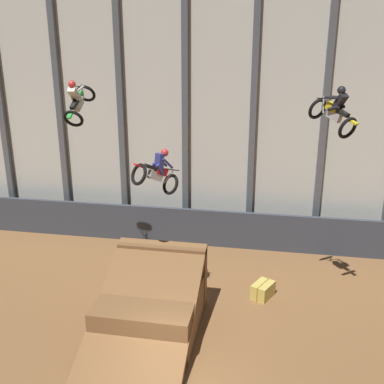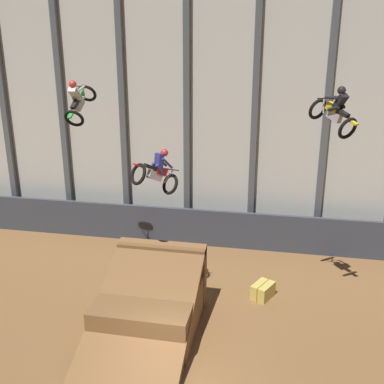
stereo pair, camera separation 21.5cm
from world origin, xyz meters
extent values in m
cube|color=beige|center=(0.00, 10.71, 6.07)|extent=(32.00, 0.12, 12.15)
cube|color=#4C5156|center=(-10.64, 10.51, 6.07)|extent=(0.28, 0.28, 12.15)
cube|color=#4C5156|center=(-7.60, 10.51, 6.07)|extent=(0.28, 0.28, 12.15)
cube|color=#4C5156|center=(-4.56, 10.51, 6.07)|extent=(0.28, 0.28, 12.15)
cube|color=#4C5156|center=(-1.52, 10.51, 6.07)|extent=(0.28, 0.28, 12.15)
cube|color=#4C5156|center=(1.52, 10.51, 6.07)|extent=(0.28, 0.28, 12.15)
cube|color=#4C5156|center=(4.56, 10.51, 6.07)|extent=(0.28, 0.28, 12.15)
cube|color=#383D47|center=(0.00, 9.72, 0.88)|extent=(31.36, 0.20, 1.76)
cube|color=brown|center=(-1.21, 3.03, 0.68)|extent=(3.10, 3.54, 1.36)
cube|color=brown|center=(-1.21, 4.55, 1.13)|extent=(3.17, 0.50, 2.27)
cube|color=brown|center=(-1.21, 2.27, 1.13)|extent=(3.17, 5.14, 2.45)
torus|color=black|center=(-4.50, 6.55, 7.27)|extent=(0.74, 0.50, 0.67)
torus|color=black|center=(-4.53, 5.37, 6.52)|extent=(0.74, 0.50, 0.67)
cube|color=#B7B7BC|center=(-4.52, 5.85, 6.97)|extent=(0.19, 0.59, 0.52)
cube|color=green|center=(-4.52, 5.89, 7.23)|extent=(0.21, 0.50, 0.44)
cube|color=black|center=(-4.53, 5.54, 7.03)|extent=(0.17, 0.54, 0.40)
cube|color=green|center=(-4.54, 5.14, 6.68)|extent=(0.15, 0.34, 0.24)
cylinder|color=#B7B7BC|center=(-4.51, 6.27, 7.38)|extent=(0.06, 0.16, 0.55)
cylinder|color=black|center=(-4.52, 6.10, 7.56)|extent=(0.57, 0.40, 0.04)
cube|color=silver|center=(-4.53, 5.56, 7.37)|extent=(0.29, 0.51, 0.46)
sphere|color=red|center=(-4.53, 5.47, 7.70)|extent=(0.27, 0.37, 0.36)
cylinder|color=silver|center=(-4.64, 5.75, 7.19)|extent=(0.12, 0.43, 0.13)
cylinder|color=silver|center=(-4.40, 5.74, 7.19)|extent=(0.12, 0.43, 0.13)
cylinder|color=silver|center=(-4.68, 5.75, 7.52)|extent=(0.09, 0.53, 0.19)
cylinder|color=silver|center=(-4.36, 5.74, 7.52)|extent=(0.09, 0.53, 0.19)
torus|color=black|center=(-0.91, 4.75, 4.48)|extent=(0.82, 0.78, 0.71)
torus|color=black|center=(-1.71, 3.76, 5.07)|extent=(0.82, 0.78, 0.71)
cube|color=#B7B7BC|center=(-1.31, 4.26, 4.90)|extent=(0.51, 0.57, 0.47)
cube|color=red|center=(-1.16, 4.44, 5.01)|extent=(0.47, 0.51, 0.40)
cube|color=black|center=(-1.38, 4.17, 5.20)|extent=(0.48, 0.54, 0.34)
cube|color=red|center=(-1.70, 3.78, 5.34)|extent=(0.33, 0.36, 0.21)
cylinder|color=#B7B7BC|center=(-0.95, 4.70, 4.77)|extent=(0.32, 0.38, 0.42)
cylinder|color=black|center=(-0.91, 4.75, 5.00)|extent=(0.65, 0.19, 0.04)
cube|color=navy|center=(-1.19, 4.40, 5.37)|extent=(0.37, 0.36, 0.52)
sphere|color=red|center=(-1.05, 4.58, 5.61)|extent=(0.42, 0.43, 0.35)
cylinder|color=navy|center=(-1.32, 4.43, 5.11)|extent=(0.28, 0.31, 0.42)
cylinder|color=navy|center=(-1.13, 4.28, 5.11)|extent=(0.28, 0.31, 0.42)
cylinder|color=navy|center=(-1.18, 4.68, 5.28)|extent=(0.33, 0.38, 0.42)
cylinder|color=navy|center=(-0.93, 4.48, 5.28)|extent=(0.33, 0.38, 0.42)
torus|color=black|center=(3.83, 6.00, 6.98)|extent=(0.77, 0.73, 0.73)
torus|color=black|center=(4.70, 4.99, 6.54)|extent=(0.77, 0.73, 0.73)
cube|color=#B7B7BC|center=(4.32, 5.43, 6.86)|extent=(0.51, 0.56, 0.43)
cube|color=yellow|center=(4.25, 5.50, 7.10)|extent=(0.47, 0.50, 0.36)
cube|color=black|center=(4.51, 5.21, 7.00)|extent=(0.49, 0.54, 0.29)
cube|color=yellow|center=(4.81, 4.85, 6.76)|extent=(0.34, 0.37, 0.17)
cylinder|color=#B7B7BC|center=(3.99, 5.81, 7.15)|extent=(0.10, 0.11, 0.55)
cylinder|color=black|center=(4.07, 5.73, 7.36)|extent=(0.62, 0.28, 0.04)
cube|color=black|center=(4.44, 5.29, 7.32)|extent=(0.50, 0.52, 0.51)
sphere|color=black|center=(4.44, 5.29, 7.66)|extent=(0.41, 0.42, 0.33)
cylinder|color=black|center=(4.26, 5.32, 7.09)|extent=(0.37, 0.40, 0.23)
cylinder|color=black|center=(4.44, 5.47, 7.09)|extent=(0.37, 0.40, 0.23)
cylinder|color=black|center=(4.17, 5.35, 7.42)|extent=(0.40, 0.45, 0.10)
cylinder|color=black|center=(4.42, 5.56, 7.42)|extent=(0.40, 0.45, 0.10)
cube|color=#CCB751|center=(2.38, 5.54, 0.28)|extent=(0.93, 1.07, 0.56)
cube|color=#996623|center=(2.38, 5.54, 0.28)|extent=(0.43, 0.84, 0.57)
camera|label=1|loc=(2.42, -9.48, 8.96)|focal=42.00mm
camera|label=2|loc=(2.63, -9.44, 8.96)|focal=42.00mm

